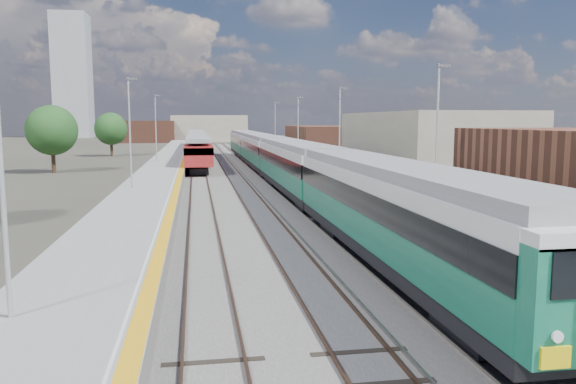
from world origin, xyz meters
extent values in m
plane|color=#47443A|center=(0.00, 50.00, 0.00)|extent=(320.00, 320.00, 0.00)
cube|color=#565451|center=(-2.25, 52.50, 0.03)|extent=(10.50, 155.00, 0.06)
cube|color=#4C3323|center=(0.78, 55.00, 0.11)|extent=(0.07, 160.00, 0.14)
cube|color=#4C3323|center=(2.22, 55.00, 0.11)|extent=(0.07, 160.00, 0.14)
cube|color=#4C3323|center=(-2.72, 55.00, 0.11)|extent=(0.07, 160.00, 0.14)
cube|color=#4C3323|center=(-1.28, 55.00, 0.11)|extent=(0.07, 160.00, 0.14)
cube|color=#4C3323|center=(-6.22, 55.00, 0.11)|extent=(0.07, 160.00, 0.14)
cube|color=#4C3323|center=(-4.78, 55.00, 0.11)|extent=(0.07, 160.00, 0.14)
cube|color=gray|center=(0.45, 55.00, 0.10)|extent=(0.08, 160.00, 0.10)
cube|color=gray|center=(-0.95, 55.00, 0.10)|extent=(0.08, 160.00, 0.10)
cube|color=slate|center=(5.25, 52.50, 0.50)|extent=(4.70, 155.00, 1.00)
cube|color=gray|center=(5.25, 52.50, 1.00)|extent=(4.70, 155.00, 0.03)
cube|color=gold|center=(3.15, 52.50, 1.02)|extent=(0.40, 155.00, 0.01)
cube|color=gray|center=(7.45, 52.50, 1.60)|extent=(0.06, 155.00, 1.20)
cylinder|color=#9EA0A3|center=(6.60, 22.00, 4.77)|extent=(0.12, 0.12, 7.50)
cube|color=#4C4C4F|center=(6.85, 22.00, 8.42)|extent=(0.70, 0.18, 0.14)
cylinder|color=#9EA0A3|center=(6.60, 42.00, 4.77)|extent=(0.12, 0.12, 7.50)
cube|color=#4C4C4F|center=(6.85, 42.00, 8.42)|extent=(0.70, 0.18, 0.14)
cylinder|color=#9EA0A3|center=(6.60, 62.00, 4.77)|extent=(0.12, 0.12, 7.50)
cube|color=#4C4C4F|center=(6.85, 62.00, 8.42)|extent=(0.70, 0.18, 0.14)
cylinder|color=#9EA0A3|center=(6.60, 82.00, 4.77)|extent=(0.12, 0.12, 7.50)
cube|color=#4C4C4F|center=(6.85, 82.00, 8.42)|extent=(0.70, 0.18, 0.14)
cube|color=slate|center=(-9.05, 52.50, 0.50)|extent=(4.30, 155.00, 1.00)
cube|color=gray|center=(-9.05, 52.50, 1.00)|extent=(4.30, 155.00, 0.03)
cube|color=gold|center=(-7.15, 52.50, 1.02)|extent=(0.45, 155.00, 0.01)
cube|color=silver|center=(-7.50, 52.50, 1.03)|extent=(0.08, 155.00, 0.01)
cylinder|color=#9EA0A3|center=(-10.20, 8.00, 4.77)|extent=(0.12, 0.12, 7.50)
cylinder|color=#9EA0A3|center=(-10.20, 34.00, 4.77)|extent=(0.12, 0.12, 7.50)
cube|color=#4C4C4F|center=(-9.95, 34.00, 8.42)|extent=(0.70, 0.18, 0.14)
cylinder|color=#9EA0A3|center=(-10.20, 60.00, 4.77)|extent=(0.12, 0.12, 7.50)
cube|color=#4C4C4F|center=(-9.95, 60.00, 8.42)|extent=(0.70, 0.18, 0.14)
cube|color=gray|center=(16.00, 45.00, 3.20)|extent=(11.00, 22.00, 6.40)
cube|color=brown|center=(13.00, 78.00, 2.40)|extent=(8.00, 18.00, 4.80)
cube|color=gray|center=(-2.00, 150.00, 3.50)|extent=(20.00, 14.00, 7.00)
cube|color=brown|center=(-18.00, 145.00, 2.80)|extent=(14.00, 12.00, 5.60)
cube|color=gray|center=(-45.00, 190.00, 20.00)|extent=(11.00, 11.00, 40.00)
cube|color=black|center=(1.50, 14.00, 0.94)|extent=(2.90, 20.80, 0.49)
cube|color=#115945|center=(1.50, 14.00, 1.79)|extent=(3.01, 20.80, 1.22)
cube|color=black|center=(1.50, 14.00, 2.75)|extent=(3.07, 20.80, 0.83)
cube|color=silver|center=(1.50, 14.00, 3.41)|extent=(3.01, 20.80, 0.51)
cube|color=gray|center=(1.50, 14.00, 3.86)|extent=(2.67, 20.80, 0.43)
cube|color=black|center=(1.50, 35.30, 0.94)|extent=(2.90, 20.80, 0.49)
cube|color=#115945|center=(1.50, 35.30, 1.79)|extent=(3.01, 20.80, 1.22)
cube|color=black|center=(1.50, 35.30, 2.75)|extent=(3.07, 20.80, 0.83)
cube|color=silver|center=(1.50, 35.30, 3.41)|extent=(3.01, 20.80, 0.51)
cube|color=gray|center=(1.50, 35.30, 3.86)|extent=(2.67, 20.80, 0.43)
cube|color=black|center=(1.50, 56.61, 0.94)|extent=(2.90, 20.80, 0.49)
cube|color=#115945|center=(1.50, 56.61, 1.79)|extent=(3.01, 20.80, 1.22)
cube|color=black|center=(1.50, 56.61, 2.75)|extent=(3.07, 20.80, 0.83)
cube|color=silver|center=(1.50, 56.61, 3.41)|extent=(3.01, 20.80, 0.51)
cube|color=gray|center=(1.50, 56.61, 3.86)|extent=(2.67, 20.80, 0.43)
cube|color=black|center=(1.50, 77.91, 0.94)|extent=(2.90, 20.80, 0.49)
cube|color=#115945|center=(1.50, 77.91, 1.79)|extent=(3.01, 20.80, 1.22)
cube|color=black|center=(1.50, 77.91, 2.75)|extent=(3.07, 20.80, 0.83)
cube|color=silver|center=(1.50, 77.91, 3.41)|extent=(3.01, 20.80, 0.51)
cube|color=gray|center=(1.50, 77.91, 3.86)|extent=(2.67, 20.80, 0.43)
cube|color=black|center=(-5.50, 59.45, 0.48)|extent=(1.94, 16.49, 0.67)
cube|color=maroon|center=(-5.50, 59.45, 2.09)|extent=(2.86, 19.40, 2.04)
cube|color=black|center=(-5.50, 59.45, 2.60)|extent=(2.92, 19.40, 0.71)
cube|color=gray|center=(-5.50, 59.45, 3.63)|extent=(2.55, 19.40, 0.41)
cube|color=black|center=(-5.50, 79.35, 0.48)|extent=(1.94, 16.49, 0.67)
cube|color=maroon|center=(-5.50, 79.35, 2.09)|extent=(2.86, 19.40, 2.04)
cube|color=black|center=(-5.50, 79.35, 2.60)|extent=(2.92, 19.40, 0.71)
cube|color=gray|center=(-5.50, 79.35, 3.63)|extent=(2.55, 19.40, 0.41)
cube|color=black|center=(-5.50, 99.26, 0.48)|extent=(1.94, 16.49, 0.67)
cube|color=maroon|center=(-5.50, 99.26, 2.09)|extent=(2.86, 19.40, 2.04)
cube|color=black|center=(-5.50, 99.26, 2.60)|extent=(2.92, 19.40, 0.71)
cube|color=gray|center=(-5.50, 99.26, 3.63)|extent=(2.55, 19.40, 0.41)
cylinder|color=#382619|center=(-20.98, 58.18, 1.27)|extent=(0.44, 0.44, 2.55)
sphere|color=#20441A|center=(-20.98, 58.18, 4.60)|extent=(5.37, 5.37, 5.37)
cylinder|color=#382619|center=(-18.89, 86.49, 1.20)|extent=(0.44, 0.44, 2.40)
sphere|color=#20441A|center=(-18.89, 86.49, 4.33)|extent=(5.06, 5.06, 5.06)
cylinder|color=#382619|center=(23.91, 65.79, 1.17)|extent=(0.44, 0.44, 2.34)
sphere|color=#20441A|center=(23.91, 65.79, 4.22)|extent=(4.94, 4.94, 4.94)
camera|label=1|loc=(-5.82, -5.63, 5.63)|focal=35.00mm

